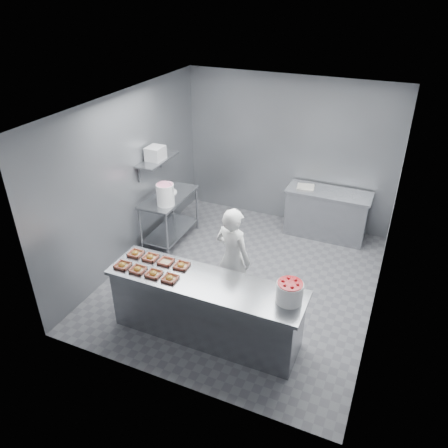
# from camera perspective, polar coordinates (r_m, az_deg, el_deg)

# --- Properties ---
(floor) EXTENTS (4.50, 4.50, 0.00)m
(floor) POSITION_cam_1_polar(r_m,az_deg,el_deg) (7.10, 2.44, -7.19)
(floor) COLOR #4C4C51
(floor) RESTS_ON ground
(ceiling) EXTENTS (4.50, 4.50, 0.00)m
(ceiling) POSITION_cam_1_polar(r_m,az_deg,el_deg) (5.86, 3.04, 15.25)
(ceiling) COLOR white
(ceiling) RESTS_ON wall_back
(wall_back) EXTENTS (4.00, 0.04, 2.80)m
(wall_back) POSITION_cam_1_polar(r_m,az_deg,el_deg) (8.33, 8.38, 9.33)
(wall_back) COLOR slate
(wall_back) RESTS_ON ground
(wall_left) EXTENTS (0.04, 4.50, 2.80)m
(wall_left) POSITION_cam_1_polar(r_m,az_deg,el_deg) (7.24, -12.29, 5.74)
(wall_left) COLOR slate
(wall_left) RESTS_ON ground
(wall_right) EXTENTS (0.04, 4.50, 2.80)m
(wall_right) POSITION_cam_1_polar(r_m,az_deg,el_deg) (6.04, 20.69, -0.66)
(wall_right) COLOR slate
(wall_right) RESTS_ON ground
(service_counter) EXTENTS (2.60, 0.70, 0.90)m
(service_counter) POSITION_cam_1_polar(r_m,az_deg,el_deg) (5.85, -2.39, -10.93)
(service_counter) COLOR slate
(service_counter) RESTS_ON ground
(prep_table) EXTENTS (0.60, 1.20, 0.90)m
(prep_table) POSITION_cam_1_polar(r_m,az_deg,el_deg) (7.86, -7.12, 1.65)
(prep_table) COLOR slate
(prep_table) RESTS_ON ground
(back_counter) EXTENTS (1.50, 0.60, 0.90)m
(back_counter) POSITION_cam_1_polar(r_m,az_deg,el_deg) (8.23, 13.23, 1.33)
(back_counter) COLOR slate
(back_counter) RESTS_ON ground
(wall_shelf) EXTENTS (0.35, 0.90, 0.03)m
(wall_shelf) POSITION_cam_1_polar(r_m,az_deg,el_deg) (7.54, -8.70, 8.32)
(wall_shelf) COLOR slate
(wall_shelf) RESTS_ON wall_left
(tray_0) EXTENTS (0.19, 0.18, 0.06)m
(tray_0) POSITION_cam_1_polar(r_m,az_deg,el_deg) (5.96, -13.12, -5.25)
(tray_0) COLOR tan
(tray_0) RESTS_ON service_counter
(tray_1) EXTENTS (0.19, 0.18, 0.06)m
(tray_1) POSITION_cam_1_polar(r_m,az_deg,el_deg) (5.84, -11.19, -5.83)
(tray_1) COLOR tan
(tray_1) RESTS_ON service_counter
(tray_2) EXTENTS (0.19, 0.18, 0.06)m
(tray_2) POSITION_cam_1_polar(r_m,az_deg,el_deg) (5.72, -9.18, -6.42)
(tray_2) COLOR tan
(tray_2) RESTS_ON service_counter
(tray_3) EXTENTS (0.19, 0.18, 0.06)m
(tray_3) POSITION_cam_1_polar(r_m,az_deg,el_deg) (5.61, -7.08, -7.04)
(tray_3) COLOR tan
(tray_3) RESTS_ON service_counter
(tray_4) EXTENTS (0.19, 0.18, 0.06)m
(tray_4) POSITION_cam_1_polar(r_m,az_deg,el_deg) (6.16, -11.49, -3.77)
(tray_4) COLOR tan
(tray_4) RESTS_ON service_counter
(tray_5) EXTENTS (0.19, 0.18, 0.06)m
(tray_5) POSITION_cam_1_polar(r_m,az_deg,el_deg) (6.04, -9.60, -4.30)
(tray_5) COLOR tan
(tray_5) RESTS_ON service_counter
(tray_6) EXTENTS (0.19, 0.18, 0.04)m
(tray_6) POSITION_cam_1_polar(r_m,az_deg,el_deg) (5.93, -7.60, -4.87)
(tray_6) COLOR tan
(tray_6) RESTS_ON service_counter
(tray_7) EXTENTS (0.19, 0.18, 0.06)m
(tray_7) POSITION_cam_1_polar(r_m,az_deg,el_deg) (5.83, -5.58, -5.40)
(tray_7) COLOR tan
(tray_7) RESTS_ON service_counter
(worker) EXTENTS (0.66, 0.52, 1.58)m
(worker) POSITION_cam_1_polar(r_m,az_deg,el_deg) (6.18, 1.16, -4.48)
(worker) COLOR white
(worker) RESTS_ON ground
(strawberry_tub) EXTENTS (0.32, 0.32, 0.27)m
(strawberry_tub) POSITION_cam_1_polar(r_m,az_deg,el_deg) (5.23, 8.56, -8.70)
(strawberry_tub) COLOR white
(strawberry_tub) RESTS_ON service_counter
(glaze_bucket) EXTENTS (0.31, 0.29, 0.45)m
(glaze_bucket) POSITION_cam_1_polar(r_m,az_deg,el_deg) (7.34, -7.67, 3.90)
(glaze_bucket) COLOR white
(glaze_bucket) RESTS_ON prep_table
(bucket_lid) EXTENTS (0.32, 0.32, 0.02)m
(bucket_lid) POSITION_cam_1_polar(r_m,az_deg,el_deg) (7.82, -7.31, 4.13)
(bucket_lid) COLOR white
(bucket_lid) RESTS_ON prep_table
(rag) EXTENTS (0.19, 0.18, 0.02)m
(rag) POSITION_cam_1_polar(r_m,az_deg,el_deg) (7.85, -7.15, 4.22)
(rag) COLOR #CCB28C
(rag) RESTS_ON prep_table
(appliance) EXTENTS (0.27, 0.30, 0.22)m
(appliance) POSITION_cam_1_polar(r_m,az_deg,el_deg) (7.46, -8.94, 9.11)
(appliance) COLOR gray
(appliance) RESTS_ON wall_shelf
(paper_stack) EXTENTS (0.33, 0.27, 0.04)m
(paper_stack) POSITION_cam_1_polar(r_m,az_deg,el_deg) (8.10, 10.63, 4.82)
(paper_stack) COLOR silver
(paper_stack) RESTS_ON back_counter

